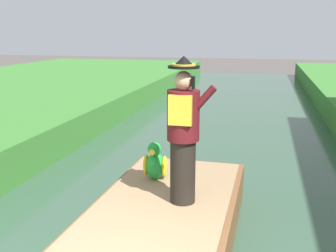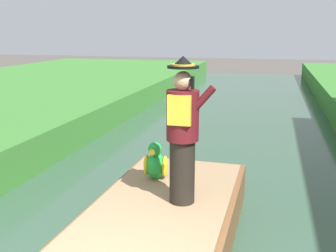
# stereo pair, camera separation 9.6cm
# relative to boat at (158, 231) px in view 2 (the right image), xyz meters

# --- Properties ---
(boat) EXTENTS (1.87, 4.23, 0.61)m
(boat) POSITION_rel_boat_xyz_m (0.00, 0.00, 0.00)
(boat) COLOR brown
(boat) RESTS_ON canal_water
(person_pirate) EXTENTS (0.61, 0.42, 1.85)m
(person_pirate) POSITION_rel_boat_xyz_m (0.25, 0.28, 1.23)
(person_pirate) COLOR black
(person_pirate) RESTS_ON boat
(parrot_plush) EXTENTS (0.36, 0.35, 0.57)m
(parrot_plush) POSITION_rel_boat_xyz_m (-0.31, 0.97, 0.55)
(parrot_plush) COLOR green
(parrot_plush) RESTS_ON boat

